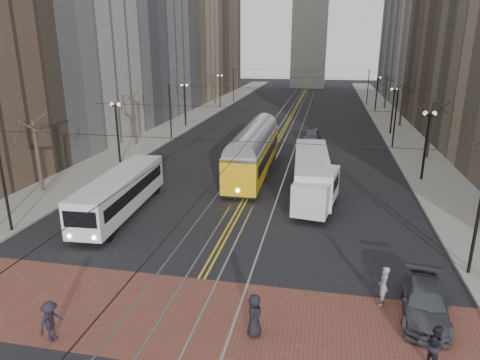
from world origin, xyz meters
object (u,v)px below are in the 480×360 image
at_px(sedan_parked, 425,302).
at_px(pedestrian_a, 254,315).
at_px(rear_bus, 311,174).
at_px(pedestrian_b, 383,286).
at_px(pedestrian_c, 435,345).
at_px(streetcar, 254,156).
at_px(pedestrian_d, 51,321).
at_px(sedan_grey, 312,135).
at_px(transit_bus, 121,195).
at_px(cargo_van, 317,193).

distance_m(sedan_parked, pedestrian_a, 7.29).
bearing_deg(rear_bus, pedestrian_b, -79.16).
bearing_deg(rear_bus, pedestrian_c, -77.72).
xyz_separation_m(streetcar, pedestrian_d, (-3.84, -23.61, -0.84)).
relative_size(streetcar, rear_bus, 1.26).
distance_m(sedan_parked, pedestrian_c, 3.02).
distance_m(streetcar, sedan_grey, 14.87).
bearing_deg(sedan_parked, pedestrian_a, -151.07).
distance_m(transit_bus, cargo_van, 13.26).
bearing_deg(transit_bus, pedestrian_b, -28.80).
height_order(pedestrian_a, pedestrian_d, pedestrian_a).
height_order(sedan_parked, pedestrian_b, pedestrian_b).
relative_size(transit_bus, pedestrian_d, 6.49).
distance_m(rear_bus, cargo_van, 3.89).
height_order(transit_bus, pedestrian_b, transit_bus).
height_order(sedan_grey, pedestrian_d, pedestrian_d).
xyz_separation_m(cargo_van, sedan_parked, (4.85, -11.40, -0.63)).
bearing_deg(sedan_grey, pedestrian_b, -78.90).
bearing_deg(transit_bus, sedan_parked, -28.06).
xyz_separation_m(rear_bus, pedestrian_b, (3.74, -14.75, -0.56)).
relative_size(streetcar, sedan_parked, 3.18).
bearing_deg(sedan_grey, pedestrian_a, -87.76).
bearing_deg(cargo_van, sedan_grey, 102.18).
bearing_deg(pedestrian_c, pedestrian_d, 66.74).
height_order(cargo_van, sedan_grey, cargo_van).
xyz_separation_m(pedestrian_a, pedestrian_b, (5.16, 3.14, 0.03)).
distance_m(sedan_grey, sedan_parked, 33.81).
relative_size(sedan_parked, pedestrian_a, 2.55).
bearing_deg(sedan_grey, rear_bus, -84.47).
bearing_deg(cargo_van, rear_bus, 106.97).
bearing_deg(pedestrian_b, pedestrian_d, -59.17).
bearing_deg(pedestrian_b, rear_bus, -156.37).
xyz_separation_m(rear_bus, pedestrian_a, (-1.41, -17.88, -0.59)).
relative_size(rear_bus, sedan_grey, 2.35).
relative_size(cargo_van, sedan_grey, 1.20).
bearing_deg(streetcar, pedestrian_c, -65.58).
height_order(pedestrian_c, pedestrian_d, pedestrian_d).
bearing_deg(cargo_van, pedestrian_b, -64.51).
height_order(sedan_grey, pedestrian_c, sedan_grey).
xyz_separation_m(cargo_van, pedestrian_b, (3.21, -10.90, -0.36)).
bearing_deg(pedestrian_b, pedestrian_a, -49.29).
bearing_deg(pedestrian_b, sedan_grey, -162.97).
relative_size(streetcar, cargo_van, 2.46).
height_order(sedan_grey, pedestrian_b, pedestrian_b).
relative_size(transit_bus, sedan_grey, 2.25).
xyz_separation_m(rear_bus, pedestrian_d, (-8.99, -19.75, -0.63)).
bearing_deg(sedan_grey, streetcar, -104.19).
xyz_separation_m(sedan_grey, pedestrian_c, (5.78, -36.26, -0.01)).
bearing_deg(sedan_parked, pedestrian_b, 170.75).
xyz_separation_m(transit_bus, streetcar, (7.17, 10.95, 0.33)).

